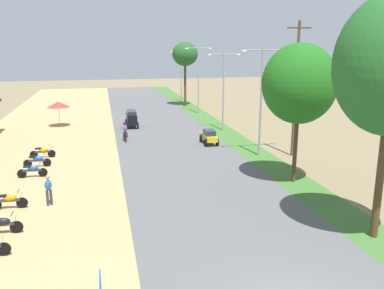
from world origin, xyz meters
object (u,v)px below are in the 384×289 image
(median_tree_third, at_px, (185,54))
(motorbike_ahead_second, at_px, (125,132))
(parked_motorbike_sixth, at_px, (43,151))
(car_sedan_yellow, at_px, (209,136))
(parked_motorbike_second, at_px, (2,224))
(streetlamp_far, at_px, (198,75))
(streetlamp_near, at_px, (261,95))
(streetlamp_mid, at_px, (224,86))
(streetlamp_farthest, at_px, (181,72))
(vendor_umbrella, at_px, (58,104))
(car_van_black, at_px, (132,118))
(parked_motorbike_third, at_px, (9,200))
(median_tree_second, at_px, (299,84))
(pedestrian_on_shoulder, at_px, (48,189))
(utility_pole_near, at_px, (296,88))
(parked_motorbike_fifth, at_px, (37,160))
(parked_motorbike_fourth, at_px, (33,170))

(median_tree_third, bearing_deg, motorbike_ahead_second, -115.74)
(parked_motorbike_sixth, height_order, car_sedan_yellow, car_sedan_yellow)
(parked_motorbike_second, relative_size, streetlamp_far, 0.23)
(car_sedan_yellow, bearing_deg, streetlamp_near, -56.32)
(parked_motorbike_sixth, height_order, streetlamp_mid, streetlamp_mid)
(streetlamp_farthest, bearing_deg, vendor_umbrella, -135.04)
(car_van_black, bearing_deg, parked_motorbike_third, -111.12)
(median_tree_second, relative_size, car_sedan_yellow, 3.63)
(vendor_umbrella, height_order, pedestrian_on_shoulder, vendor_umbrella)
(pedestrian_on_shoulder, bearing_deg, streetlamp_far, 61.83)
(parked_motorbike_second, relative_size, parked_motorbike_sixth, 1.00)
(motorbike_ahead_second, bearing_deg, utility_pole_near, -31.13)
(streetlamp_farthest, xyz_separation_m, motorbike_ahead_second, (-9.50, -23.40, -3.43))
(median_tree_third, height_order, streetlamp_far, median_tree_third)
(streetlamp_far, bearing_deg, median_tree_second, -90.43)
(parked_motorbike_second, height_order, parked_motorbike_third, same)
(parked_motorbike_fifth, relative_size, vendor_umbrella, 0.71)
(motorbike_ahead_second, bearing_deg, streetlamp_near, -35.84)
(motorbike_ahead_second, bearing_deg, median_tree_second, -54.27)
(utility_pole_near, relative_size, car_sedan_yellow, 4.32)
(median_tree_second, height_order, utility_pole_near, utility_pole_near)
(car_sedan_yellow, distance_m, motorbike_ahead_second, 7.26)
(median_tree_third, height_order, streetlamp_near, median_tree_third)
(parked_motorbike_third, height_order, parked_motorbike_sixth, same)
(parked_motorbike_third, relative_size, vendor_umbrella, 0.71)
(car_sedan_yellow, distance_m, car_van_black, 10.30)
(streetlamp_farthest, xyz_separation_m, car_van_black, (-8.51, -17.57, -3.26))
(median_tree_second, bearing_deg, parked_motorbike_third, -176.99)
(streetlamp_far, relative_size, car_sedan_yellow, 3.47)
(parked_motorbike_third, xyz_separation_m, pedestrian_on_shoulder, (1.90, 0.09, 0.41))
(parked_motorbike_fourth, distance_m, median_tree_second, 16.96)
(streetlamp_far, relative_size, car_van_black, 3.26)
(parked_motorbike_second, distance_m, pedestrian_on_shoulder, 3.46)
(median_tree_third, bearing_deg, parked_motorbike_fifth, -121.19)
(streetlamp_farthest, bearing_deg, utility_pole_near, -85.37)
(parked_motorbike_fourth, relative_size, vendor_umbrella, 0.71)
(parked_motorbike_sixth, xyz_separation_m, median_tree_third, (15.35, 23.11, 6.32))
(parked_motorbike_fourth, height_order, motorbike_ahead_second, motorbike_ahead_second)
(streetlamp_mid, bearing_deg, utility_pole_near, -75.72)
(parked_motorbike_third, relative_size, streetlamp_far, 0.23)
(pedestrian_on_shoulder, relative_size, streetlamp_farthest, 0.22)
(streetlamp_mid, height_order, car_sedan_yellow, streetlamp_mid)
(median_tree_third, bearing_deg, parked_motorbike_second, -113.43)
(parked_motorbike_third, height_order, streetlamp_mid, streetlamp_mid)
(median_tree_third, distance_m, car_sedan_yellow, 22.68)
(streetlamp_mid, height_order, car_van_black, streetlamp_mid)
(streetlamp_mid, distance_m, car_van_black, 9.72)
(median_tree_third, bearing_deg, parked_motorbike_fourth, -119.03)
(parked_motorbike_fourth, height_order, median_tree_second, median_tree_second)
(parked_motorbike_fourth, distance_m, motorbike_ahead_second, 10.72)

